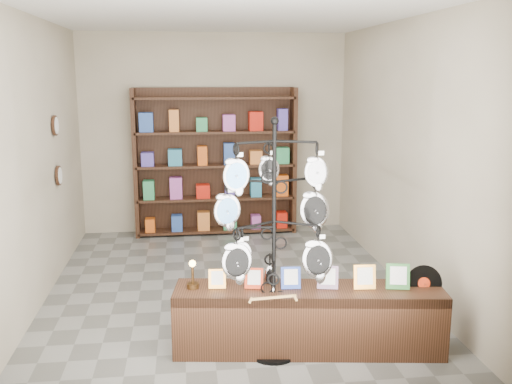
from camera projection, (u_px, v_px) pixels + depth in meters
ground at (229, 286)px, 6.55m from camera, size 5.00×5.00×0.00m
room_envelope at (227, 125)px, 6.17m from camera, size 5.00×5.00×5.00m
display_tree at (274, 222)px, 4.74m from camera, size 1.06×0.87×2.06m
front_shelf at (308, 319)px, 5.01m from camera, size 2.38×0.79×0.83m
back_shelving at (216, 166)px, 8.57m from camera, size 2.42×0.36×2.20m
wall_clocks at (57, 151)px, 6.78m from camera, size 0.03×0.24×0.84m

